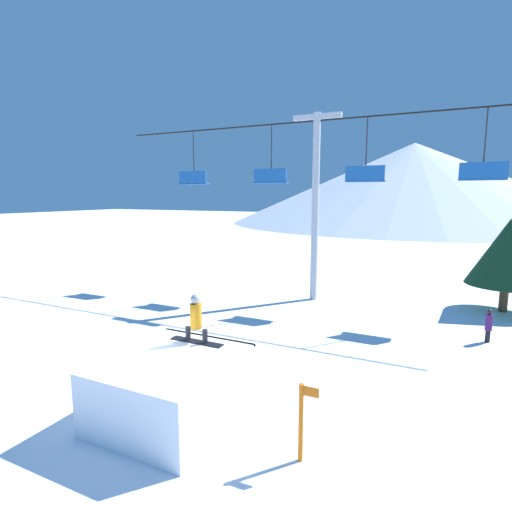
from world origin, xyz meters
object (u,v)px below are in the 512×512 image
snow_ramp (172,387)px  pine_tree_near (508,252)px  snowboarder (196,319)px  distant_skier (489,324)px  trail_marker (302,420)px

snow_ramp → pine_tree_near: 16.24m
snowboarder → distant_skier: size_ratio=1.23×
snow_ramp → distant_skier: size_ratio=2.69×
distant_skier → pine_tree_near: bearing=78.5°
snow_ramp → trail_marker: size_ratio=2.01×
snow_ramp → snowboarder: size_ratio=2.19×
snow_ramp → pine_tree_near: pine_tree_near is taller
snow_ramp → distant_skier: 11.62m
snow_ramp → snowboarder: 1.77m
snowboarder → trail_marker: size_ratio=0.92×
snowboarder → distant_skier: snowboarder is taller
pine_tree_near → trail_marker: size_ratio=2.61×
snow_ramp → pine_tree_near: bearing=59.1°
pine_tree_near → trail_marker: 14.99m
distant_skier → snow_ramp: bearing=-129.0°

